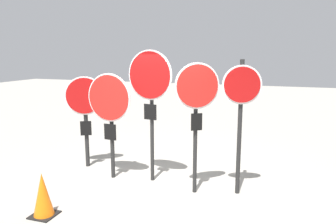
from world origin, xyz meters
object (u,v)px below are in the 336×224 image
stop_sign_0 (85,106)px  stop_sign_4 (241,103)px  stop_sign_3 (197,101)px  stop_sign_1 (110,106)px  stop_sign_2 (150,87)px  traffic_cone_0 (43,195)px

stop_sign_0 → stop_sign_4: (3.37, -0.38, 0.28)m
stop_sign_3 → stop_sign_4: 0.77m
stop_sign_0 → stop_sign_3: size_ratio=0.86×
stop_sign_3 → stop_sign_4: (0.74, 0.21, -0.04)m
stop_sign_4 → stop_sign_1: bearing=166.6°
stop_sign_2 → traffic_cone_0: size_ratio=3.68×
stop_sign_3 → traffic_cone_0: (-2.06, -1.58, -1.36)m
stop_sign_1 → stop_sign_4: stop_sign_4 is taller
stop_sign_0 → stop_sign_3: bearing=-39.0°
stop_sign_1 → traffic_cone_0: size_ratio=3.04×
stop_sign_1 → stop_sign_4: size_ratio=0.88×
stop_sign_0 → stop_sign_4: size_ratio=0.84×
traffic_cone_0 → stop_sign_0: bearing=104.8°
stop_sign_3 → traffic_cone_0: size_ratio=3.37×
stop_sign_1 → stop_sign_3: (1.79, -0.16, 0.22)m
stop_sign_1 → stop_sign_4: 2.54m
stop_sign_0 → stop_sign_2: 1.75m
stop_sign_1 → stop_sign_2: stop_sign_2 is taller
stop_sign_1 → stop_sign_2: (0.82, 0.12, 0.39)m
stop_sign_3 → traffic_cone_0: bearing=-174.6°
stop_sign_1 → traffic_cone_0: 2.09m
stop_sign_2 → stop_sign_0: bearing=179.9°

